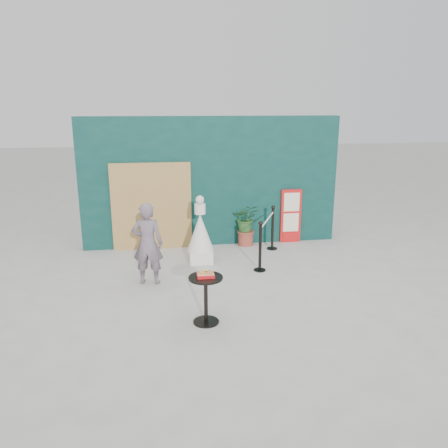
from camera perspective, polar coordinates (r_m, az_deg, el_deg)
ground at (r=7.70m, az=1.37°, el=-9.54°), size 60.00×60.00×0.00m
back_wall at (r=10.25m, az=-1.66°, el=5.53°), size 6.00×0.30×3.00m
bamboo_fence at (r=10.07m, az=-9.42°, el=2.25°), size 1.80×0.08×2.00m
woman at (r=8.14m, az=-9.94°, el=-2.54°), size 0.62×0.46×1.55m
menu_board at (r=10.64m, az=8.71°, el=1.03°), size 0.50×0.07×1.30m
statue at (r=9.19m, az=-3.11°, el=-1.48°), size 0.56×0.56×1.44m
cafe_table at (r=6.67m, az=-2.39°, el=-8.91°), size 0.52×0.52×0.75m
food_basket at (r=6.56m, az=-2.41°, el=-6.60°), size 0.26×0.19×0.11m
planter at (r=10.31m, az=2.87°, el=0.32°), size 0.59×0.51×1.00m
stanchion_barrier at (r=9.41m, az=5.61°, el=-1.72°), size 0.84×1.54×1.03m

